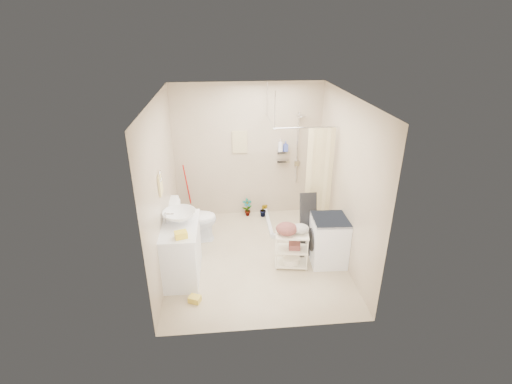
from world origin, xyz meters
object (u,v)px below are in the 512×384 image
at_px(toilet, 193,219).
at_px(laundry_rack, 292,247).
at_px(vanity, 181,251).
at_px(washing_machine, 329,240).

xyz_separation_m(toilet, laundry_rack, (1.57, -0.93, -0.06)).
bearing_deg(vanity, washing_machine, 4.54).
bearing_deg(washing_machine, toilet, 160.60).
relative_size(washing_machine, laundry_rack, 1.13).
distance_m(toilet, laundry_rack, 1.83).
xyz_separation_m(vanity, toilet, (0.12, 1.01, -0.03)).
height_order(vanity, washing_machine, vanity).
height_order(toilet, washing_machine, toilet).
height_order(vanity, laundry_rack, vanity).
relative_size(vanity, washing_machine, 1.26).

